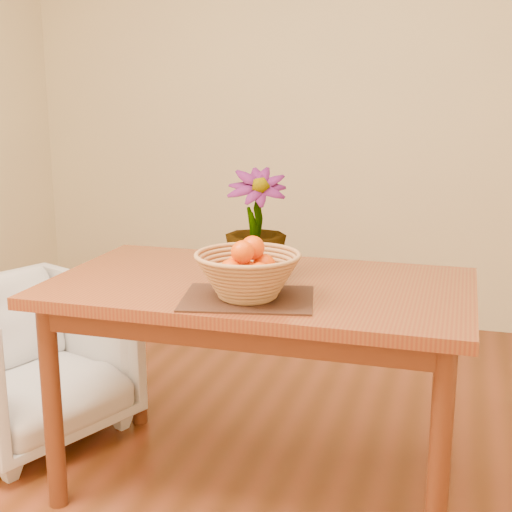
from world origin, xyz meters
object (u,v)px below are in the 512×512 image
(potted_plant, at_px, (256,224))
(wicker_basket, at_px, (248,277))
(armchair, at_px, (28,354))
(table, at_px, (260,307))

(potted_plant, bearing_deg, wicker_basket, -96.77)
(potted_plant, xyz_separation_m, armchair, (-0.97, 0.05, -0.59))
(table, bearing_deg, armchair, 173.98)
(wicker_basket, height_order, potted_plant, potted_plant)
(table, xyz_separation_m, armchair, (-1.00, 0.11, -0.32))
(potted_plant, distance_m, armchair, 1.13)
(wicker_basket, height_order, armchair, wicker_basket)
(table, relative_size, wicker_basket, 4.29)
(table, distance_m, wicker_basket, 0.26)
(wicker_basket, relative_size, armchair, 0.47)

